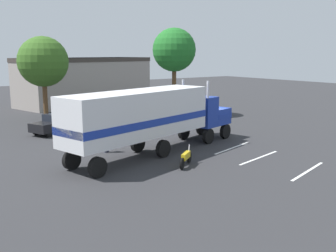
{
  "coord_description": "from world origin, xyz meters",
  "views": [
    {
      "loc": [
        -19.44,
        -22.06,
        6.37
      ],
      "look_at": [
        -4.54,
        -1.21,
        1.6
      ],
      "focal_mm": 41.75,
      "sensor_mm": 36.0,
      "label": 1
    }
  ],
  "objects_px": {
    "motorcycle": "(186,158)",
    "tree_left": "(174,50)",
    "semi_truck": "(151,115)",
    "person_bystander": "(106,139)",
    "parked_car": "(58,123)",
    "tree_center": "(43,62)"
  },
  "relations": [
    {
      "from": "person_bystander",
      "to": "tree_left",
      "type": "bearing_deg",
      "value": 37.69
    },
    {
      "from": "motorcycle",
      "to": "semi_truck",
      "type": "bearing_deg",
      "value": 92.14
    },
    {
      "from": "tree_center",
      "to": "parked_car",
      "type": "bearing_deg",
      "value": -100.35
    },
    {
      "from": "semi_truck",
      "to": "motorcycle",
      "type": "relative_size",
      "value": 8.07
    },
    {
      "from": "semi_truck",
      "to": "motorcycle",
      "type": "height_order",
      "value": "semi_truck"
    },
    {
      "from": "parked_car",
      "to": "tree_left",
      "type": "bearing_deg",
      "value": 7.85
    },
    {
      "from": "semi_truck",
      "to": "tree_left",
      "type": "relative_size",
      "value": 1.6
    },
    {
      "from": "semi_truck",
      "to": "tree_left",
      "type": "distance_m",
      "value": 16.57
    },
    {
      "from": "semi_truck",
      "to": "tree_left",
      "type": "xyz_separation_m",
      "value": [
        10.66,
        11.99,
        4.17
      ]
    },
    {
      "from": "tree_center",
      "to": "person_bystander",
      "type": "bearing_deg",
      "value": -93.47
    },
    {
      "from": "semi_truck",
      "to": "parked_car",
      "type": "bearing_deg",
      "value": 103.43
    },
    {
      "from": "tree_left",
      "to": "tree_center",
      "type": "distance_m",
      "value": 12.82
    },
    {
      "from": "motorcycle",
      "to": "parked_car",
      "type": "bearing_deg",
      "value": 100.65
    },
    {
      "from": "motorcycle",
      "to": "tree_center",
      "type": "bearing_deg",
      "value": 94.0
    },
    {
      "from": "tree_center",
      "to": "semi_truck",
      "type": "bearing_deg",
      "value": -85.62
    },
    {
      "from": "motorcycle",
      "to": "tree_left",
      "type": "relative_size",
      "value": 0.2
    },
    {
      "from": "motorcycle",
      "to": "tree_left",
      "type": "distance_m",
      "value": 19.68
    },
    {
      "from": "person_bystander",
      "to": "tree_center",
      "type": "height_order",
      "value": "tree_center"
    },
    {
      "from": "person_bystander",
      "to": "tree_center",
      "type": "distance_m",
      "value": 15.23
    },
    {
      "from": "parked_car",
      "to": "tree_center",
      "type": "relative_size",
      "value": 0.6
    },
    {
      "from": "semi_truck",
      "to": "tree_center",
      "type": "bearing_deg",
      "value": 94.38
    },
    {
      "from": "tree_left",
      "to": "tree_center",
      "type": "relative_size",
      "value": 1.12
    }
  ]
}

